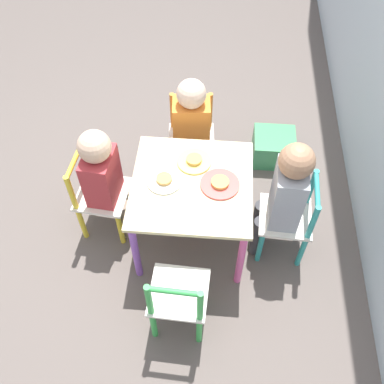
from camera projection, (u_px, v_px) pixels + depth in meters
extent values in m
plane|color=#5B514C|center=(192.00, 235.00, 2.50)|extent=(6.00, 6.00, 0.00)
cube|color=beige|center=(192.00, 184.00, 2.14)|extent=(0.58, 0.58, 0.02)
cylinder|color=#DB3D38|center=(150.00, 172.00, 2.49)|extent=(0.04, 0.04, 0.45)
cylinder|color=#8E51BC|center=(136.00, 252.00, 2.19)|extent=(0.04, 0.04, 0.45)
cylinder|color=#387AD1|center=(242.00, 177.00, 2.47)|extent=(0.04, 0.04, 0.45)
cylinder|color=#E5599E|center=(241.00, 259.00, 2.16)|extent=(0.04, 0.04, 0.45)
cube|color=silver|center=(285.00, 217.00, 2.25)|extent=(0.27, 0.27, 0.02)
cylinder|color=teal|center=(262.00, 213.00, 2.44)|extent=(0.03, 0.03, 0.26)
cylinder|color=teal|center=(260.00, 247.00, 2.31)|extent=(0.03, 0.03, 0.26)
cylinder|color=teal|center=(301.00, 217.00, 2.42)|extent=(0.03, 0.03, 0.26)
cylinder|color=teal|center=(302.00, 251.00, 2.29)|extent=(0.03, 0.03, 0.26)
cylinder|color=teal|center=(311.00, 188.00, 2.21)|extent=(0.03, 0.03, 0.25)
cylinder|color=teal|center=(313.00, 223.00, 2.09)|extent=(0.03, 0.03, 0.25)
cylinder|color=teal|center=(317.00, 190.00, 2.06)|extent=(0.21, 0.03, 0.02)
cube|color=silver|center=(191.00, 140.00, 2.58)|extent=(0.28, 0.28, 0.02)
cylinder|color=orange|center=(173.00, 170.00, 2.62)|extent=(0.03, 0.03, 0.26)
cylinder|color=orange|center=(210.00, 169.00, 2.62)|extent=(0.03, 0.03, 0.26)
cylinder|color=orange|center=(174.00, 143.00, 2.75)|extent=(0.03, 0.03, 0.26)
cylinder|color=orange|center=(209.00, 143.00, 2.75)|extent=(0.03, 0.03, 0.26)
cylinder|color=orange|center=(173.00, 112.00, 2.55)|extent=(0.03, 0.03, 0.25)
cylinder|color=orange|center=(210.00, 111.00, 2.55)|extent=(0.03, 0.03, 0.25)
cylinder|color=orange|center=(191.00, 96.00, 2.45)|extent=(0.04, 0.21, 0.02)
cube|color=silver|center=(103.00, 194.00, 2.34)|extent=(0.28, 0.28, 0.02)
cylinder|color=yellow|center=(120.00, 229.00, 2.37)|extent=(0.03, 0.03, 0.26)
cylinder|color=yellow|center=(130.00, 197.00, 2.50)|extent=(0.03, 0.03, 0.26)
cylinder|color=yellow|center=(82.00, 223.00, 2.40)|extent=(0.03, 0.03, 0.26)
cylinder|color=yellow|center=(94.00, 192.00, 2.52)|extent=(0.03, 0.03, 0.26)
cylinder|color=yellow|center=(72.00, 194.00, 2.19)|extent=(0.03, 0.03, 0.25)
cylinder|color=yellow|center=(85.00, 161.00, 2.32)|extent=(0.03, 0.03, 0.25)
cylinder|color=yellow|center=(74.00, 162.00, 2.16)|extent=(0.21, 0.04, 0.02)
cube|color=silver|center=(179.00, 292.00, 2.00)|extent=(0.27, 0.27, 0.02)
cylinder|color=green|center=(204.00, 287.00, 2.17)|extent=(0.03, 0.03, 0.26)
cylinder|color=green|center=(161.00, 282.00, 2.19)|extent=(0.03, 0.03, 0.26)
cylinder|color=green|center=(199.00, 330.00, 2.04)|extent=(0.03, 0.03, 0.26)
cylinder|color=green|center=(153.00, 324.00, 2.06)|extent=(0.03, 0.03, 0.26)
cylinder|color=green|center=(200.00, 307.00, 1.84)|extent=(0.03, 0.03, 0.25)
cylinder|color=green|center=(149.00, 301.00, 1.85)|extent=(0.03, 0.03, 0.25)
cylinder|color=green|center=(174.00, 292.00, 1.75)|extent=(0.03, 0.21, 0.02)
cylinder|color=#38383D|center=(259.00, 220.00, 2.40)|extent=(0.07, 0.07, 0.28)
cylinder|color=#38383D|center=(258.00, 236.00, 2.34)|extent=(0.07, 0.07, 0.28)
cube|color=#999EA8|center=(287.00, 195.00, 2.11)|extent=(0.21, 0.15, 0.34)
sphere|color=#A37556|center=(297.00, 161.00, 1.92)|extent=(0.16, 0.16, 0.16)
cylinder|color=#4C608E|center=(183.00, 171.00, 2.61)|extent=(0.07, 0.07, 0.28)
cylinder|color=#4C608E|center=(200.00, 170.00, 2.61)|extent=(0.07, 0.07, 0.28)
cube|color=orange|center=(191.00, 123.00, 2.45)|extent=(0.16, 0.21, 0.28)
sphere|color=beige|center=(191.00, 94.00, 2.28)|extent=(0.16, 0.16, 0.16)
cylinder|color=#7A6B5B|center=(125.00, 219.00, 2.40)|extent=(0.07, 0.07, 0.28)
cylinder|color=#7A6B5B|center=(130.00, 205.00, 2.46)|extent=(0.07, 0.07, 0.28)
cube|color=#B23338|center=(102.00, 176.00, 2.22)|extent=(0.21, 0.16, 0.29)
sphere|color=#DBB293|center=(94.00, 147.00, 2.05)|extent=(0.16, 0.16, 0.16)
cylinder|color=#E54C47|center=(220.00, 184.00, 2.12)|extent=(0.19, 0.19, 0.01)
cylinder|color=gold|center=(220.00, 182.00, 2.11)|extent=(0.08, 0.08, 0.02)
cylinder|color=#EADB66|center=(194.00, 161.00, 2.21)|extent=(0.17, 0.17, 0.01)
cylinder|color=gold|center=(194.00, 160.00, 2.20)|extent=(0.08, 0.08, 0.02)
cylinder|color=white|center=(164.00, 181.00, 2.14)|extent=(0.17, 0.17, 0.01)
cylinder|color=gold|center=(164.00, 179.00, 2.13)|extent=(0.08, 0.08, 0.02)
cube|color=#3D8E56|center=(273.00, 147.00, 2.79)|extent=(0.24, 0.25, 0.18)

